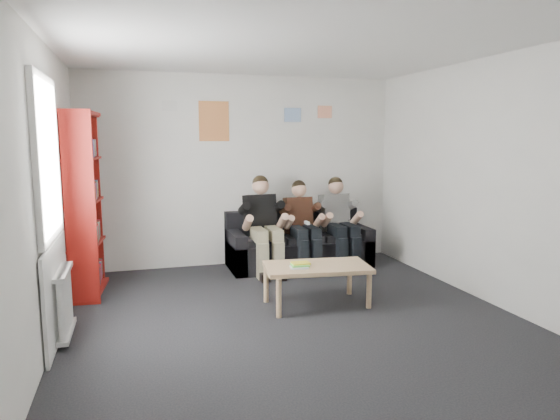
% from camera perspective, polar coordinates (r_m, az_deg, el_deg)
% --- Properties ---
extents(room_shell, '(5.00, 5.00, 5.00)m').
position_cam_1_polar(room_shell, '(4.80, 1.98, 2.58)').
color(room_shell, black).
rests_on(room_shell, ground).
extents(sofa, '(2.00, 0.82, 0.77)m').
position_cam_1_polar(sofa, '(7.18, 2.08, -4.16)').
color(sofa, black).
rests_on(sofa, ground).
extents(bookshelf, '(0.32, 0.96, 2.12)m').
position_cam_1_polar(bookshelf, '(6.22, -21.41, 0.66)').
color(bookshelf, maroon).
rests_on(bookshelf, ground).
extents(coffee_table, '(1.12, 0.62, 0.45)m').
position_cam_1_polar(coffee_table, '(5.49, 4.23, -6.85)').
color(coffee_table, tan).
rests_on(coffee_table, ground).
extents(game_cases, '(0.23, 0.20, 0.04)m').
position_cam_1_polar(game_cases, '(5.38, 2.28, -6.31)').
color(game_cases, white).
rests_on(game_cases, coffee_table).
extents(person_left, '(0.42, 0.90, 1.31)m').
position_cam_1_polar(person_left, '(6.77, -1.87, -1.79)').
color(person_left, black).
rests_on(person_left, sofa).
extents(person_middle, '(0.38, 0.81, 1.23)m').
position_cam_1_polar(person_middle, '(6.94, 2.59, -1.80)').
color(person_middle, '#4C2519').
rests_on(person_middle, sofa).
extents(person_right, '(0.40, 0.85, 1.27)m').
position_cam_1_polar(person_right, '(7.13, 6.84, -1.46)').
color(person_right, silver).
rests_on(person_right, sofa).
extents(radiator, '(0.10, 0.64, 0.60)m').
position_cam_1_polar(radiator, '(5.00, -23.36, -9.61)').
color(radiator, silver).
rests_on(radiator, ground).
extents(window, '(0.05, 1.30, 2.36)m').
position_cam_1_polar(window, '(4.85, -24.69, -1.95)').
color(window, white).
rests_on(window, room_shell).
extents(poster_large, '(0.42, 0.01, 0.55)m').
position_cam_1_polar(poster_large, '(7.11, -7.55, 10.03)').
color(poster_large, gold).
rests_on(poster_large, room_shell).
extents(poster_blue, '(0.25, 0.01, 0.20)m').
position_cam_1_polar(poster_blue, '(7.38, 1.45, 10.81)').
color(poster_blue, '#4486E7').
rests_on(poster_blue, room_shell).
extents(poster_pink, '(0.22, 0.01, 0.18)m').
position_cam_1_polar(poster_pink, '(7.55, 5.14, 11.10)').
color(poster_pink, '#E24693').
rests_on(poster_pink, room_shell).
extents(poster_sign, '(0.20, 0.01, 0.14)m').
position_cam_1_polar(poster_sign, '(7.05, -12.51, 11.55)').
color(poster_sign, silver).
rests_on(poster_sign, room_shell).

